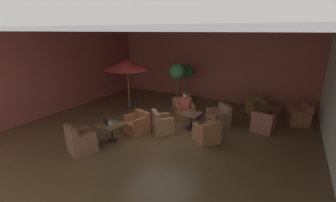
% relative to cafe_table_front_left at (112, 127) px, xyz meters
% --- Properties ---
extents(ground_plane, '(10.76, 10.27, 0.02)m').
position_rel_cafe_table_front_left_xyz_m(ground_plane, '(1.11, 1.47, -0.53)').
color(ground_plane, brown).
extents(wall_back_brick, '(10.76, 0.08, 3.66)m').
position_rel_cafe_table_front_left_xyz_m(wall_back_brick, '(1.11, 6.56, 1.32)').
color(wall_back_brick, '#994C41').
rests_on(wall_back_brick, ground_plane).
extents(wall_left_accent, '(0.08, 10.27, 3.66)m').
position_rel_cafe_table_front_left_xyz_m(wall_left_accent, '(-4.23, 1.47, 1.32)').
color(wall_left_accent, '#93413C').
rests_on(wall_left_accent, ground_plane).
extents(ceiling_slab, '(10.76, 10.27, 0.06)m').
position_rel_cafe_table_front_left_xyz_m(ceiling_slab, '(1.11, 1.47, 3.18)').
color(ceiling_slab, silver).
rests_on(ceiling_slab, wall_back_brick).
extents(cafe_table_front_left, '(0.79, 0.79, 0.63)m').
position_rel_cafe_table_front_left_xyz_m(cafe_table_front_left, '(0.00, 0.00, 0.00)').
color(cafe_table_front_left, black).
rests_on(cafe_table_front_left, ground_plane).
extents(armchair_front_left_north, '(0.94, 0.93, 0.79)m').
position_rel_cafe_table_front_left_xyz_m(armchair_front_left_north, '(0.33, 1.02, -0.21)').
color(armchair_front_left_north, brown).
rests_on(armchair_front_left_north, ground_plane).
extents(armchair_front_left_east, '(0.99, 0.98, 0.88)m').
position_rel_cafe_table_front_left_xyz_m(armchair_front_left_east, '(-0.39, -1.00, -0.19)').
color(armchair_front_left_east, brown).
rests_on(armchair_front_left_east, ground_plane).
extents(cafe_table_front_right, '(0.75, 0.75, 0.63)m').
position_rel_cafe_table_front_left_xyz_m(cafe_table_front_right, '(1.96, 2.29, -0.05)').
color(cafe_table_front_right, black).
rests_on(cafe_table_front_right, ground_plane).
extents(armchair_front_right_north, '(1.01, 1.01, 0.85)m').
position_rel_cafe_table_front_left_xyz_m(armchair_front_right_north, '(1.14, 1.45, -0.19)').
color(armchair_front_right_north, '#8D5C3E').
rests_on(armchair_front_right_north, ground_plane).
extents(armchair_front_right_east, '(1.05, 1.04, 0.79)m').
position_rel_cafe_table_front_left_xyz_m(armchair_front_right_east, '(2.86, 1.54, -0.22)').
color(armchair_front_right_east, brown).
rests_on(armchair_front_right_east, ground_plane).
extents(armchair_front_right_south, '(1.10, 1.10, 0.86)m').
position_rel_cafe_table_front_left_xyz_m(armchair_front_right_south, '(2.81, 3.11, -0.20)').
color(armchair_front_right_south, '#875C46').
rests_on(armchair_front_right_south, ground_plane).
extents(armchair_front_right_west, '(1.09, 1.08, 0.82)m').
position_rel_cafe_table_front_left_xyz_m(armchair_front_right_west, '(1.23, 3.21, -0.20)').
color(armchair_front_right_west, brown).
rests_on(armchair_front_right_west, ground_plane).
extents(cafe_table_mid_center, '(0.66, 0.66, 0.63)m').
position_rel_cafe_table_front_left_xyz_m(cafe_table_mid_center, '(4.60, 4.45, -0.05)').
color(cafe_table_mid_center, black).
rests_on(cafe_table_mid_center, ground_plane).
extents(armchair_mid_center_north, '(0.97, 1.00, 0.88)m').
position_rel_cafe_table_front_left_xyz_m(armchair_mid_center_north, '(5.61, 4.81, -0.20)').
color(armchair_mid_center_north, brown).
rests_on(armchair_mid_center_north, ground_plane).
extents(armchair_mid_center_east, '(1.07, 1.07, 0.85)m').
position_rel_cafe_table_front_left_xyz_m(armchair_mid_center_east, '(3.93, 5.29, -0.20)').
color(armchair_mid_center_east, brown).
rests_on(armchair_mid_center_east, ground_plane).
extents(armchair_mid_center_south, '(0.85, 0.86, 0.80)m').
position_rel_cafe_table_front_left_xyz_m(armchair_mid_center_south, '(4.44, 3.38, -0.22)').
color(armchair_mid_center_south, brown).
rests_on(armchair_mid_center_south, ground_plane).
extents(patio_umbrella_tall_red, '(2.11, 2.11, 2.36)m').
position_rel_cafe_table_front_left_xyz_m(patio_umbrella_tall_red, '(-1.62, 3.05, 1.62)').
color(patio_umbrella_tall_red, '#2D2D2D').
rests_on(patio_umbrella_tall_red, ground_plane).
extents(potted_tree_left_corner, '(0.67, 0.67, 1.94)m').
position_rel_cafe_table_front_left_xyz_m(potted_tree_left_corner, '(0.27, 5.66, 0.85)').
color(potted_tree_left_corner, silver).
rests_on(potted_tree_left_corner, ground_plane).
extents(potted_tree_mid_left, '(0.77, 0.77, 2.17)m').
position_rel_cafe_table_front_left_xyz_m(potted_tree_mid_left, '(0.24, 4.51, 1.01)').
color(potted_tree_mid_left, silver).
rests_on(potted_tree_mid_left, ground_plane).
extents(patron_blue_shirt, '(0.44, 0.42, 0.65)m').
position_rel_cafe_table_front_left_xyz_m(patron_blue_shirt, '(1.26, 3.18, 0.19)').
color(patron_blue_shirt, '#B8473E').
rests_on(patron_blue_shirt, ground_plane).
extents(iced_drink_cup, '(0.08, 0.08, 0.11)m').
position_rel_cafe_table_front_left_xyz_m(iced_drink_cup, '(-0.04, -0.06, 0.17)').
color(iced_drink_cup, silver).
rests_on(iced_drink_cup, cafe_table_front_left).
extents(open_laptop, '(0.36, 0.31, 0.20)m').
position_rel_cafe_table_front_left_xyz_m(open_laptop, '(-0.10, -0.07, 0.17)').
color(open_laptop, '#9EA0A5').
rests_on(open_laptop, cafe_table_front_left).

